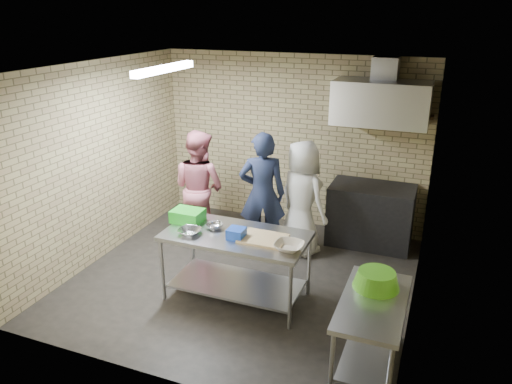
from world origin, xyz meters
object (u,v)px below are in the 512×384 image
Objects in this scene: green_basin at (376,279)px; man_navy at (262,194)px; woman_pink at (199,187)px; prep_table at (236,266)px; bottle_red at (386,106)px; bottle_green at (416,109)px; stove at (371,215)px; green_crate at (188,216)px; side_counter at (370,334)px; blue_tub at (236,233)px; woman_white at (302,198)px.

green_basin is 0.26× the size of man_navy.
green_basin is 0.27× the size of woman_pink.
prep_table is 3.11m from bottle_red.
bottle_green is 0.08× the size of man_navy.
stove is at bearing 59.01° from prep_table.
man_navy reaches higher than green_crate.
blue_tub reaches higher than side_counter.
man_navy is (-1.82, 1.65, 0.05)m from green_basin.
blue_tub is (-1.20, -2.19, 0.46)m from stove.
prep_table is at bearing -126.21° from bottle_green.
prep_table is 9.00× the size of blue_tub.
blue_tub is at bearing -124.27° from bottle_green.
prep_table is 0.87m from green_crate.
bottle_green reaches higher than prep_table.
prep_table is at bearing 116.57° from blue_tub.
man_navy is (-0.14, 1.23, 0.47)m from prep_table.
stove is (1.25, 2.09, 0.03)m from prep_table.
green_crate is 0.21× the size of man_navy.
blue_tub is 1.35m from man_navy.
bottle_red is at bearing -163.97° from man_navy.
man_navy reaches higher than woman_white.
green_crate is 2.51× the size of bottle_green.
side_counter is 0.73× the size of woman_white.
stove is at bearing -147.15° from woman_pink.
bottle_red is 0.11× the size of woman_pink.
woman_pink reaches higher than green_basin.
green_crate is at bearing -137.45° from bottle_green.
stove is at bearing -115.45° from woman_white.
woman_pink is at bearing 37.62° from woman_white.
green_basin is (-0.02, 0.25, 0.46)m from side_counter.
side_counter is at bearing -21.32° from prep_table.
man_navy is at bearing 63.18° from green_crate.
bottle_red reaches higher than bottle_green.
man_navy is at bearing 98.03° from blue_tub.
side_counter is 2.61× the size of green_basin.
stove is 8.00× the size of bottle_green.
prep_table is 4.50× the size of green_crate.
bottle_green is (1.65, 2.43, 1.11)m from blue_tub.
blue_tub is at bearing 107.57° from woman_white.
stove is 0.73× the size of woman_white.
bottle_green reaches higher than green_crate.
woman_white reaches higher than side_counter.
blue_tub is 1.66m from green_basin.
bottle_red is (0.05, 0.24, 1.58)m from stove.
green_crate is 2.00× the size of blue_tub.
prep_table is 1.73m from woman_pink.
blue_tub is at bearing -117.31° from bottle_red.
bottle_red reaches higher than blue_tub.
prep_table is at bearing 75.21° from man_navy.
woman_white is at bearing -137.12° from bottle_red.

